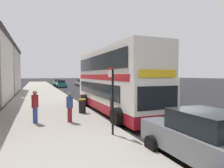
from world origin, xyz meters
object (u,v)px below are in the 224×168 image
object	(u,v)px
double_decker_bus	(113,83)
pedestrian_further_back	(35,105)
bus_stop_sign	(112,96)
litter_bin	(82,106)
parked_car_teal_across	(61,84)
parked_car_grey_far	(204,138)
pedestrian_waiting_near_sign	(70,106)
parked_car_silver_kerbside	(81,83)
parked_car_teal_behind	(58,83)

from	to	relation	value
double_decker_bus	pedestrian_further_back	xyz separation A→B (m)	(-5.28, -2.18, -1.00)
bus_stop_sign	litter_bin	xyz separation A→B (m)	(-0.14, 5.00, -1.18)
bus_stop_sign	parked_car_teal_across	world-z (taller)	bus_stop_sign
bus_stop_sign	parked_car_grey_far	bearing A→B (deg)	-65.02
pedestrian_waiting_near_sign	litter_bin	bearing A→B (deg)	61.72
bus_stop_sign	parked_car_grey_far	world-z (taller)	bus_stop_sign
litter_bin	parked_car_silver_kerbside	bearing A→B (deg)	77.73
parked_car_silver_kerbside	pedestrian_waiting_near_sign	xyz separation A→B (m)	(-8.60, -36.28, 0.19)
parked_car_grey_far	litter_bin	xyz separation A→B (m)	(-1.70, 8.35, -0.19)
parked_car_teal_across	parked_car_teal_behind	bearing A→B (deg)	89.11
pedestrian_further_back	parked_car_teal_behind	bearing A→B (deg)	82.26
double_decker_bus	parked_car_silver_kerbside	bearing A→B (deg)	81.50
double_decker_bus	parked_car_teal_across	xyz separation A→B (m)	(-0.29, 28.83, -1.27)
bus_stop_sign	pedestrian_further_back	distance (m)	4.49
parked_car_teal_behind	pedestrian_waiting_near_sign	xyz separation A→B (m)	(-3.41, -38.17, 0.19)
parked_car_teal_behind	pedestrian_further_back	xyz separation A→B (m)	(-5.13, -37.73, 0.27)
parked_car_teal_across	pedestrian_further_back	bearing A→B (deg)	-98.88
double_decker_bus	pedestrian_waiting_near_sign	xyz separation A→B (m)	(-3.56, -2.61, -1.07)
bus_stop_sign	pedestrian_further_back	world-z (taller)	bus_stop_sign
litter_bin	parked_car_teal_behind	bearing A→B (deg)	86.47
parked_car_teal_behind	parked_car_teal_across	bearing A→B (deg)	87.44
parked_car_silver_kerbside	bus_stop_sign	bearing A→B (deg)	-100.63
parked_car_grey_far	pedestrian_waiting_near_sign	xyz separation A→B (m)	(-2.89, 6.14, 0.19)
double_decker_bus	parked_car_grey_far	size ratio (longest dim) A/B	2.64
parked_car_silver_kerbside	pedestrian_further_back	world-z (taller)	pedestrian_further_back
parked_car_grey_far	parked_car_teal_across	size ratio (longest dim) A/B	1.00
parked_car_teal_behind	bus_stop_sign	bearing A→B (deg)	85.69
parked_car_teal_across	pedestrian_waiting_near_sign	distance (m)	31.61
parked_car_teal_across	pedestrian_waiting_near_sign	xyz separation A→B (m)	(-3.27, -31.44, 0.19)
parked_car_grey_far	parked_car_teal_behind	distance (m)	44.31
double_decker_bus	pedestrian_further_back	world-z (taller)	double_decker_bus
bus_stop_sign	parked_car_silver_kerbside	world-z (taller)	bus_stop_sign
parked_car_grey_far	double_decker_bus	bearing A→B (deg)	85.52
parked_car_silver_kerbside	parked_car_teal_behind	xyz separation A→B (m)	(-5.19, 1.89, 0.00)
parked_car_grey_far	litter_bin	distance (m)	8.52
parked_car_teal_across	pedestrian_further_back	size ratio (longest dim) A/B	2.46
bus_stop_sign	parked_car_teal_across	distance (m)	34.30
double_decker_bus	parked_car_teal_across	world-z (taller)	double_decker_bus
bus_stop_sign	parked_car_silver_kerbside	distance (m)	39.75
bus_stop_sign	pedestrian_further_back	size ratio (longest dim) A/B	1.66
double_decker_bus	litter_bin	bearing A→B (deg)	-170.44
parked_car_teal_behind	pedestrian_further_back	distance (m)	38.08
parked_car_teal_behind	parked_car_teal_across	world-z (taller)	same
parked_car_teal_across	double_decker_bus	bearing A→B (deg)	-89.16
parked_car_silver_kerbside	parked_car_teal_across	bearing A→B (deg)	-137.79
parked_car_grey_far	pedestrian_further_back	bearing A→B (deg)	124.94
bus_stop_sign	parked_car_silver_kerbside	size ratio (longest dim) A/B	0.67
bus_stop_sign	pedestrian_waiting_near_sign	world-z (taller)	bus_stop_sign
double_decker_bus	pedestrian_waiting_near_sign	distance (m)	4.54
bus_stop_sign	parked_car_silver_kerbside	bearing A→B (deg)	79.46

